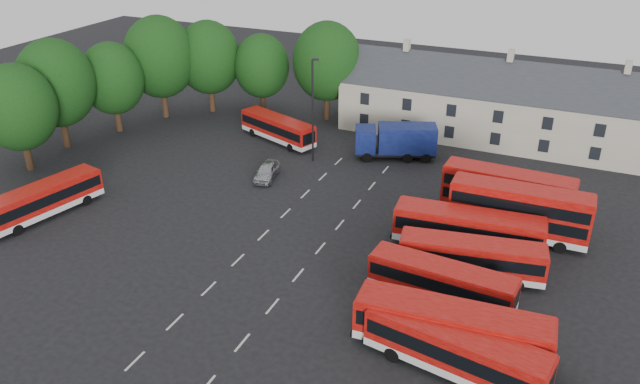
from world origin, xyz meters
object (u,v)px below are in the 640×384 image
(bus_dd_south, at_px, (519,209))
(lamppost, at_px, (313,108))
(silver_car, at_px, (267,171))
(box_truck, at_px, (397,140))
(bus_west, at_px, (43,198))
(bus_row_a, at_px, (456,348))

(bus_dd_south, relative_size, lamppost, 1.02)
(silver_car, distance_m, lamppost, 7.77)
(bus_dd_south, xyz_separation_m, box_truck, (-13.50, 11.32, -0.50))
(silver_car, height_order, lamppost, lamppost)
(bus_west, bearing_deg, bus_dd_south, -59.05)
(bus_dd_south, relative_size, silver_car, 2.48)
(bus_row_a, distance_m, lamppost, 31.79)
(box_truck, bearing_deg, silver_car, -156.93)
(bus_dd_south, relative_size, bus_west, 1.04)
(bus_row_a, xyz_separation_m, lamppost, (-19.90, 24.49, 3.81))
(bus_dd_south, relative_size, box_truck, 1.26)
(bus_row_a, distance_m, bus_dd_south, 17.23)
(bus_row_a, relative_size, bus_west, 1.05)
(bus_west, bearing_deg, bus_row_a, -85.24)
(bus_dd_south, xyz_separation_m, lamppost, (-20.97, 7.31, 3.11))
(bus_west, distance_m, box_truck, 33.27)
(lamppost, bearing_deg, bus_row_a, -50.91)
(bus_row_a, relative_size, bus_dd_south, 1.01)
(box_truck, relative_size, lamppost, 0.81)
(bus_row_a, xyz_separation_m, silver_car, (-22.23, 18.91, -1.06))
(silver_car, bearing_deg, bus_dd_south, -15.68)
(bus_row_a, relative_size, box_truck, 1.28)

